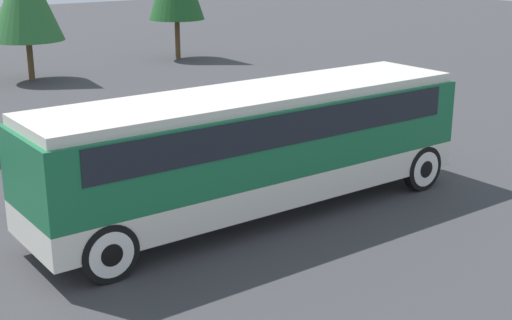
# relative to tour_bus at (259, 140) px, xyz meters

# --- Properties ---
(ground_plane) EXTENTS (120.00, 120.00, 0.00)m
(ground_plane) POSITION_rel_tour_bus_xyz_m (-0.10, 0.00, -1.84)
(ground_plane) COLOR #38383A
(tour_bus) EXTENTS (11.05, 2.66, 3.02)m
(tour_bus) POSITION_rel_tour_bus_xyz_m (0.00, 0.00, 0.00)
(tour_bus) COLOR silver
(tour_bus) RESTS_ON ground_plane
(parked_car_near) EXTENTS (4.59, 1.80, 1.48)m
(parked_car_near) POSITION_rel_tour_bus_xyz_m (2.68, 4.82, -1.12)
(parked_car_near) COLOR black
(parked_car_near) RESTS_ON ground_plane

